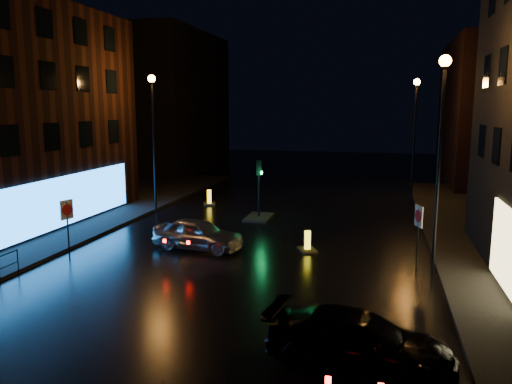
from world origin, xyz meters
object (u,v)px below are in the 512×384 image
bollard_near (307,247)px  road_sign_left (67,215)px  bollard_far (209,201)px  silver_hatchback (198,234)px  road_sign_right (418,222)px  dark_sedan (359,341)px  traffic_signal (259,210)px

bollard_near → road_sign_left: size_ratio=0.50×
road_sign_left → bollard_far: bearing=99.8°
silver_hatchback → road_sign_right: size_ratio=1.61×
road_sign_right → silver_hatchback: bearing=-24.5°
dark_sedan → traffic_signal: bearing=29.2°
road_sign_left → bollard_near: bearing=38.0°
bollard_near → bollard_far: (-7.99, 9.27, 0.02)m
dark_sedan → road_sign_left: (-12.66, 6.36, 1.23)m
traffic_signal → road_sign_right: bearing=-41.7°
bollard_far → road_sign_right: (12.64, -10.67, 1.73)m
bollard_far → silver_hatchback: bearing=-93.0°
bollard_near → road_sign_right: road_sign_right is taller
bollard_near → traffic_signal: bearing=97.6°
silver_hatchback → dark_sedan: (7.69, -8.98, -0.03)m
dark_sedan → bollard_near: size_ratio=3.70×
dark_sedan → bollard_far: size_ratio=3.48×
traffic_signal → bollard_far: 5.29m
road_sign_left → road_sign_right: size_ratio=0.98×
bollard_near → road_sign_right: bearing=-41.0°
bollard_far → road_sign_right: size_ratio=0.52×
traffic_signal → road_sign_left: bearing=-122.5°
traffic_signal → road_sign_right: traffic_signal is taller
silver_hatchback → road_sign_right: (9.59, -0.49, 1.24)m
traffic_signal → silver_hatchback: traffic_signal is taller
dark_sedan → bollard_far: bearing=36.2°
traffic_signal → road_sign_left: (-6.14, -9.63, 1.41)m
bollard_near → bollard_far: bearing=106.6°
traffic_signal → silver_hatchback: 7.10m
silver_hatchback → road_sign_right: bearing=-86.5°
traffic_signal → road_sign_right: (8.42, -7.50, 1.45)m
traffic_signal → bollard_far: traffic_signal is taller
bollard_near → bollard_far: size_ratio=0.94×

